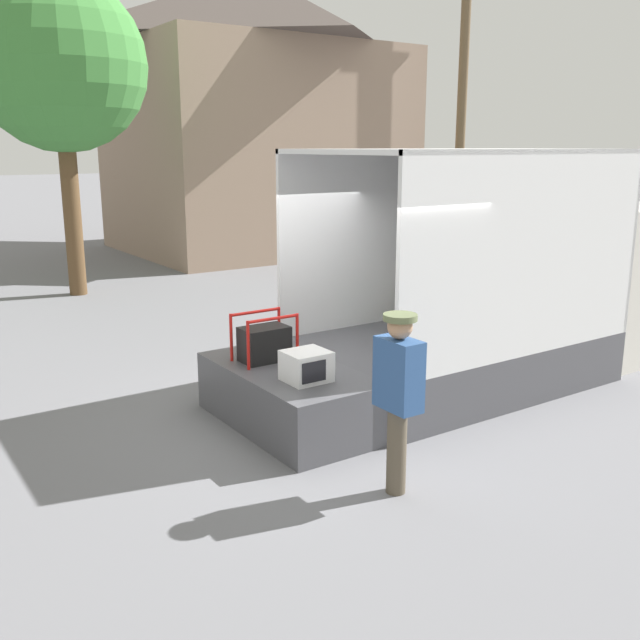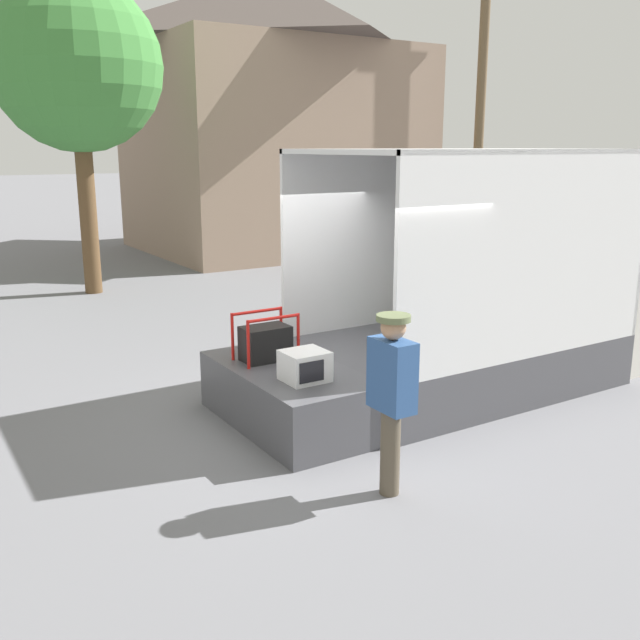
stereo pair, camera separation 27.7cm
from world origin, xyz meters
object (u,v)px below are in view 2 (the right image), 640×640
at_px(microwave, 305,366).
at_px(box_truck, 546,300).
at_px(street_tree, 77,67).
at_px(portable_generator, 267,342).
at_px(worker_person, 392,387).
at_px(utility_pole, 481,101).

bearing_deg(microwave, box_truck, 6.60).
xyz_separation_m(box_truck, street_tree, (-4.05, 8.81, 3.67)).
xyz_separation_m(microwave, portable_generator, (0.02, 0.88, 0.05)).
bearing_deg(box_truck, microwave, -173.40).
xyz_separation_m(microwave, worker_person, (0.03, -1.45, 0.19)).
height_order(box_truck, utility_pole, utility_pole).
relative_size(worker_person, street_tree, 0.26).
xyz_separation_m(portable_generator, utility_pole, (11.70, 8.73, 3.47)).
bearing_deg(utility_pole, portable_generator, -143.26).
distance_m(box_truck, worker_person, 4.67).
relative_size(microwave, portable_generator, 0.67).
xyz_separation_m(microwave, street_tree, (0.23, 9.30, 3.81)).
relative_size(box_truck, portable_generator, 8.86).
height_order(portable_generator, street_tree, street_tree).
bearing_deg(utility_pole, microwave, -140.62).
xyz_separation_m(portable_generator, worker_person, (0.01, -2.33, 0.14)).
xyz_separation_m(box_truck, portable_generator, (-4.26, 0.39, -0.08)).
relative_size(microwave, worker_person, 0.27).
bearing_deg(worker_person, portable_generator, 90.19).
bearing_deg(portable_generator, microwave, -91.15).
relative_size(microwave, street_tree, 0.07).
bearing_deg(utility_pole, box_truck, -129.20).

